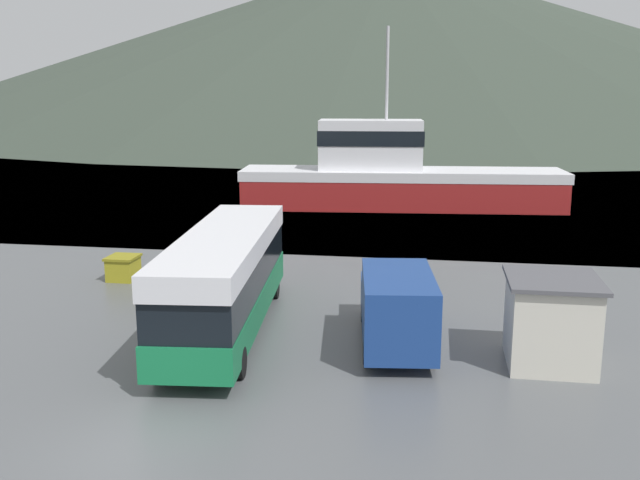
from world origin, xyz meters
name	(u,v)px	position (x,y,z in m)	size (l,w,h in m)	color
ground_plane	(139,451)	(0.00, 0.00, 0.00)	(400.00, 400.00, 0.00)	#515456
water_surface	(406,125)	(0.00, 139.26, 0.00)	(240.00, 240.00, 0.00)	slate
hill_backdrop	(389,39)	(-6.12, 171.01, 19.56)	(233.82, 233.82, 39.13)	#333D33
tour_bus	(226,276)	(-0.34, 8.12, 1.88)	(3.57, 11.32, 3.35)	#146B3D
delivery_van	(396,306)	(5.31, 7.65, 1.30)	(2.84, 6.38, 2.45)	navy
fishing_boat	(394,176)	(3.67, 33.97, 2.14)	(21.73, 6.33, 11.82)	maroon
storage_bin	(123,268)	(-6.51, 13.63, 0.52)	(1.22, 1.31, 1.03)	olive
dock_kiosk	(551,321)	(9.84, 6.82, 1.32)	(2.64, 2.87, 2.63)	beige
small_boat	(483,191)	(9.90, 39.20, 0.53)	(6.32, 3.28, 1.06)	maroon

